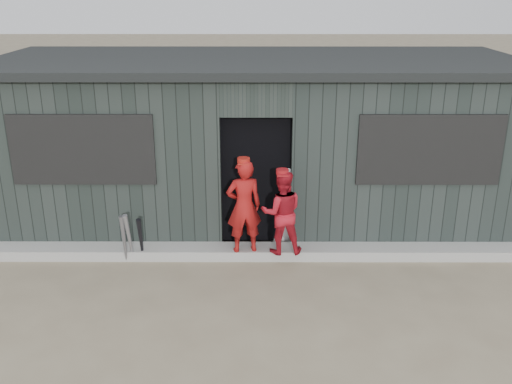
{
  "coord_description": "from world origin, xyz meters",
  "views": [
    {
      "loc": [
        0.02,
        -5.59,
        3.71
      ],
      "look_at": [
        0.0,
        1.8,
        1.0
      ],
      "focal_mm": 40.0,
      "sensor_mm": 36.0,
      "label": 1
    }
  ],
  "objects_px": {
    "bat_right": "(141,239)",
    "player_grey_back": "(287,204)",
    "player_red_left": "(244,206)",
    "bat_left": "(129,238)",
    "dugout": "(256,140)",
    "player_red_right": "(282,212)",
    "bat_mid": "(124,239)"
  },
  "relations": [
    {
      "from": "bat_mid",
      "to": "player_grey_back",
      "type": "distance_m",
      "value": 2.41
    },
    {
      "from": "bat_right",
      "to": "dugout",
      "type": "relative_size",
      "value": 0.08
    },
    {
      "from": "bat_right",
      "to": "dugout",
      "type": "height_order",
      "value": "dugout"
    },
    {
      "from": "bat_left",
      "to": "dugout",
      "type": "distance_m",
      "value": 2.73
    },
    {
      "from": "bat_left",
      "to": "bat_right",
      "type": "distance_m",
      "value": 0.16
    },
    {
      "from": "bat_right",
      "to": "player_red_left",
      "type": "relative_size",
      "value": 0.51
    },
    {
      "from": "dugout",
      "to": "player_red_right",
      "type": "bearing_deg",
      "value": -79.0
    },
    {
      "from": "bat_left",
      "to": "bat_right",
      "type": "xyz_separation_m",
      "value": [
        0.15,
        0.04,
        -0.04
      ]
    },
    {
      "from": "bat_mid",
      "to": "bat_right",
      "type": "bearing_deg",
      "value": 13.73
    },
    {
      "from": "bat_right",
      "to": "player_red_left",
      "type": "height_order",
      "value": "player_red_left"
    },
    {
      "from": "bat_mid",
      "to": "dugout",
      "type": "relative_size",
      "value": 0.09
    },
    {
      "from": "bat_mid",
      "to": "bat_right",
      "type": "height_order",
      "value": "bat_mid"
    },
    {
      "from": "player_red_right",
      "to": "player_grey_back",
      "type": "height_order",
      "value": "player_red_right"
    },
    {
      "from": "bat_left",
      "to": "dugout",
      "type": "relative_size",
      "value": 0.09
    },
    {
      "from": "player_red_left",
      "to": "dugout",
      "type": "relative_size",
      "value": 0.16
    },
    {
      "from": "bat_left",
      "to": "player_red_right",
      "type": "height_order",
      "value": "player_red_right"
    },
    {
      "from": "player_red_left",
      "to": "player_red_right",
      "type": "height_order",
      "value": "player_red_left"
    },
    {
      "from": "bat_mid",
      "to": "player_grey_back",
      "type": "bearing_deg",
      "value": 16.27
    },
    {
      "from": "player_red_left",
      "to": "bat_mid",
      "type": "bearing_deg",
      "value": -8.19
    },
    {
      "from": "dugout",
      "to": "bat_left",
      "type": "bearing_deg",
      "value": -133.13
    },
    {
      "from": "bat_left",
      "to": "bat_mid",
      "type": "bearing_deg",
      "value": -168.25
    },
    {
      "from": "bat_left",
      "to": "player_red_right",
      "type": "xyz_separation_m",
      "value": [
        2.12,
        0.05,
        0.37
      ]
    },
    {
      "from": "bat_mid",
      "to": "dugout",
      "type": "bearing_deg",
      "value": 45.97
    },
    {
      "from": "bat_right",
      "to": "dugout",
      "type": "xyz_separation_m",
      "value": [
        1.61,
        1.84,
        0.95
      ]
    },
    {
      "from": "player_grey_back",
      "to": "player_red_left",
      "type": "bearing_deg",
      "value": 42.81
    },
    {
      "from": "bat_right",
      "to": "player_red_left",
      "type": "distance_m",
      "value": 1.52
    },
    {
      "from": "player_red_right",
      "to": "bat_left",
      "type": "bearing_deg",
      "value": -1.77
    },
    {
      "from": "player_red_right",
      "to": "player_grey_back",
      "type": "xyz_separation_m",
      "value": [
        0.11,
        0.6,
        -0.11
      ]
    },
    {
      "from": "bat_mid",
      "to": "bat_left",
      "type": "bearing_deg",
      "value": 11.75
    },
    {
      "from": "player_red_left",
      "to": "bat_right",
      "type": "bearing_deg",
      "value": -9.77
    },
    {
      "from": "bat_right",
      "to": "player_grey_back",
      "type": "relative_size",
      "value": 0.54
    },
    {
      "from": "bat_mid",
      "to": "dugout",
      "type": "height_order",
      "value": "dugout"
    }
  ]
}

